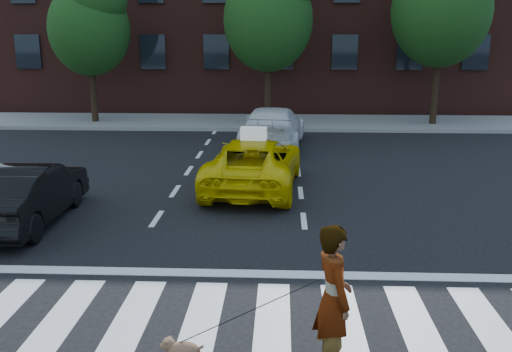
{
  "coord_description": "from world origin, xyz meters",
  "views": [
    {
      "loc": [
        1.09,
        -7.28,
        3.98
      ],
      "look_at": [
        0.59,
        3.97,
        1.1
      ],
      "focal_mm": 40.0,
      "sensor_mm": 36.0,
      "label": 1
    }
  ],
  "objects_px": {
    "black_sedan": "(26,193)",
    "white_suv": "(273,127)",
    "woman": "(333,299)",
    "tree_left": "(89,19)",
    "tree_mid": "(269,8)",
    "dog": "(181,349)",
    "taxi": "(254,163)"
  },
  "relations": [
    {
      "from": "woman",
      "to": "tree_left",
      "type": "bearing_deg",
      "value": 10.14
    },
    {
      "from": "white_suv",
      "to": "taxi",
      "type": "bearing_deg",
      "value": 90.93
    },
    {
      "from": "black_sedan",
      "to": "woman",
      "type": "relative_size",
      "value": 2.19
    },
    {
      "from": "white_suv",
      "to": "woman",
      "type": "relative_size",
      "value": 2.67
    },
    {
      "from": "tree_mid",
      "to": "dog",
      "type": "bearing_deg",
      "value": -92.05
    },
    {
      "from": "tree_left",
      "to": "white_suv",
      "type": "distance_m",
      "value": 9.79
    },
    {
      "from": "black_sedan",
      "to": "dog",
      "type": "relative_size",
      "value": 7.04
    },
    {
      "from": "tree_left",
      "to": "taxi",
      "type": "height_order",
      "value": "tree_left"
    },
    {
      "from": "tree_mid",
      "to": "white_suv",
      "type": "relative_size",
      "value": 1.45
    },
    {
      "from": "woman",
      "to": "dog",
      "type": "relative_size",
      "value": 3.21
    },
    {
      "from": "black_sedan",
      "to": "dog",
      "type": "distance_m",
      "value": 6.6
    },
    {
      "from": "tree_mid",
      "to": "tree_left",
      "type": "bearing_deg",
      "value": 180.0
    },
    {
      "from": "tree_mid",
      "to": "black_sedan",
      "type": "height_order",
      "value": "tree_mid"
    },
    {
      "from": "woman",
      "to": "dog",
      "type": "height_order",
      "value": "woman"
    },
    {
      "from": "tree_mid",
      "to": "dog",
      "type": "relative_size",
      "value": 12.42
    },
    {
      "from": "tree_left",
      "to": "taxi",
      "type": "bearing_deg",
      "value": -53.6
    },
    {
      "from": "white_suv",
      "to": "dog",
      "type": "bearing_deg",
      "value": 91.26
    },
    {
      "from": "tree_left",
      "to": "dog",
      "type": "xyz_separation_m",
      "value": [
        6.85,
        -18.09,
        -4.25
      ]
    },
    {
      "from": "black_sedan",
      "to": "white_suv",
      "type": "xyz_separation_m",
      "value": [
        5.06,
        8.3,
        0.05
      ]
    },
    {
      "from": "black_sedan",
      "to": "woman",
      "type": "height_order",
      "value": "woman"
    },
    {
      "from": "tree_left",
      "to": "white_suv",
      "type": "xyz_separation_m",
      "value": [
        7.76,
        -4.67,
        -3.73
      ]
    },
    {
      "from": "black_sedan",
      "to": "tree_mid",
      "type": "bearing_deg",
      "value": -111.56
    },
    {
      "from": "tree_mid",
      "to": "taxi",
      "type": "bearing_deg",
      "value": -90.75
    },
    {
      "from": "black_sedan",
      "to": "white_suv",
      "type": "distance_m",
      "value": 9.72
    },
    {
      "from": "white_suv",
      "to": "dog",
      "type": "relative_size",
      "value": 8.59
    },
    {
      "from": "taxi",
      "to": "dog",
      "type": "distance_m",
      "value": 8.12
    },
    {
      "from": "white_suv",
      "to": "woman",
      "type": "bearing_deg",
      "value": 99.1
    },
    {
      "from": "taxi",
      "to": "tree_mid",
      "type": "bearing_deg",
      "value": -85.86
    },
    {
      "from": "woman",
      "to": "dog",
      "type": "bearing_deg",
      "value": 74.22
    },
    {
      "from": "black_sedan",
      "to": "white_suv",
      "type": "relative_size",
      "value": 0.82
    },
    {
      "from": "taxi",
      "to": "black_sedan",
      "type": "relative_size",
      "value": 1.18
    },
    {
      "from": "dog",
      "to": "white_suv",
      "type": "bearing_deg",
      "value": 96.99
    }
  ]
}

